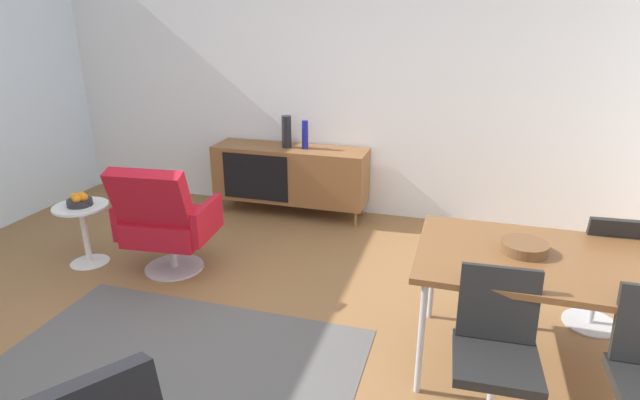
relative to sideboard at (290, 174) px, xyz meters
name	(u,v)px	position (x,y,z in m)	size (l,w,h in m)	color
ground_plane	(246,349)	(0.52, -2.30, -0.44)	(8.32, 8.32, 0.00)	olive
wall_back	(347,78)	(0.52, 0.30, 0.96)	(6.80, 0.12, 2.80)	white
sideboard	(290,174)	(0.00, 0.00, 0.00)	(1.60, 0.45, 0.72)	brown
vase_cobalt	(287,132)	(-0.03, 0.00, 0.44)	(0.10, 0.10, 0.32)	black
vase_sculptural_dark	(305,135)	(0.17, 0.00, 0.42)	(0.06, 0.06, 0.29)	navy
dining_table	(565,267)	(2.32, -1.98, 0.26)	(1.60, 0.90, 0.74)	brown
wooden_bowl_on_table	(524,247)	(2.11, -1.94, 0.33)	(0.26, 0.26, 0.06)	brown
dining_chair_front_left	(495,351)	(1.97, -2.54, 0.03)	(0.42, 0.44, 0.86)	black
dining_chair_back_right	(606,267)	(2.68, -1.42, 0.03)	(0.43, 0.45, 0.86)	black
lounge_chair_red	(165,220)	(-0.51, -1.53, 0.03)	(0.76, 0.71, 0.95)	red
side_table_round	(84,227)	(-1.27, -1.57, -0.12)	(0.44, 0.44, 0.52)	white
fruit_bowl	(80,200)	(-1.27, -1.57, 0.12)	(0.20, 0.20, 0.11)	#262628
area_rug	(162,382)	(0.18, -2.72, -0.44)	(2.20, 1.70, 0.01)	#595654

